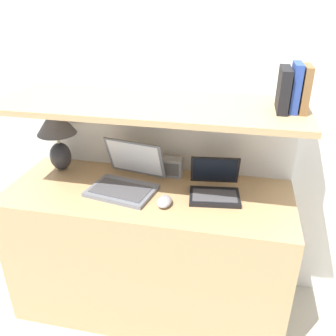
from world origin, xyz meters
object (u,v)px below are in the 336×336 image
object	(u,v)px
laptop_small	(215,188)
computer_mouse	(164,202)
table_lamp	(57,129)
book_brown	(305,89)
router_box	(170,167)
book_black	(283,90)
book_blue	(295,88)
laptop_large	(126,179)

from	to	relation	value
laptop_small	computer_mouse	xyz separation A→B (m)	(-0.22, -0.14, -0.02)
table_lamp	book_brown	size ratio (longest dim) A/B	1.88
router_box	book_black	world-z (taller)	book_black
computer_mouse	router_box	size ratio (longest dim) A/B	0.81
laptop_small	book_black	distance (m)	0.56
book_black	computer_mouse	bearing A→B (deg)	-160.47
table_lamp	book_brown	xyz separation A→B (m)	(1.22, -0.08, 0.30)
laptop_small	book_blue	xyz separation A→B (m)	(0.31, 0.03, 0.50)
router_box	book_black	bearing A→B (deg)	-14.57
book_blue	computer_mouse	bearing A→B (deg)	-162.04
router_box	book_blue	size ratio (longest dim) A/B	0.65
table_lamp	router_box	xyz separation A→B (m)	(0.62, 0.05, -0.19)
table_lamp	book_brown	bearing A→B (deg)	-3.94
router_box	book_blue	xyz separation A→B (m)	(0.56, -0.13, 0.49)
computer_mouse	book_blue	xyz separation A→B (m)	(0.53, 0.17, 0.52)
router_box	book_brown	distance (m)	0.79
book_brown	laptop_large	bearing A→B (deg)	-176.36
computer_mouse	book_blue	world-z (taller)	book_blue
router_box	book_brown	xyz separation A→B (m)	(0.60, -0.13, 0.49)
router_box	laptop_large	bearing A→B (deg)	-135.98
laptop_large	computer_mouse	xyz separation A→B (m)	(0.23, -0.12, -0.03)
laptop_small	router_box	size ratio (longest dim) A/B	2.04
book_black	laptop_small	bearing A→B (deg)	-174.19
computer_mouse	book_blue	distance (m)	0.76
book_brown	book_blue	size ratio (longest dim) A/B	0.96
router_box	book_brown	bearing A→B (deg)	-12.58
computer_mouse	router_box	distance (m)	0.31
router_box	book_black	size ratio (longest dim) A/B	0.73
router_box	book_black	xyz separation A→B (m)	(0.52, -0.13, 0.48)
router_box	table_lamp	bearing A→B (deg)	-175.36
laptop_small	laptop_large	bearing A→B (deg)	-176.94
book_black	laptop_large	bearing A→B (deg)	-175.92
table_lamp	book_black	size ratio (longest dim) A/B	2.01
computer_mouse	book_black	bearing A→B (deg)	19.53
laptop_small	computer_mouse	size ratio (longest dim) A/B	2.52
laptop_large	book_blue	bearing A→B (deg)	3.83
table_lamp	laptop_large	distance (m)	0.49
computer_mouse	book_brown	distance (m)	0.79
table_lamp	laptop_small	xyz separation A→B (m)	(0.87, -0.11, -0.20)
computer_mouse	router_box	bearing A→B (deg)	96.38
table_lamp	book_brown	world-z (taller)	book_brown
table_lamp	book_blue	size ratio (longest dim) A/B	1.80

